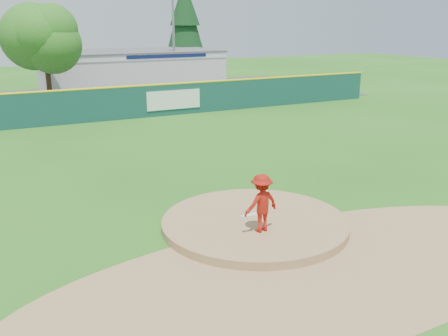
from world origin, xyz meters
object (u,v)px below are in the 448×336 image
van (27,102)px  conifer_tree (185,23)px  pitcher (261,203)px  light_pole_right (173,24)px  deciduous_tree (45,40)px  pool_building_grp (131,69)px

van → conifer_tree: bearing=-49.9°
pitcher → light_pole_right: light_pole_right is taller
deciduous_tree → conifer_tree: (15.00, 11.00, 0.99)m
conifer_tree → light_pole_right: size_ratio=0.95×
van → pool_building_grp: size_ratio=0.31×
pool_building_grp → light_pole_right: light_pole_right is taller
pitcher → light_pole_right: (9.28, 29.80, 4.47)m
pool_building_grp → conifer_tree: size_ratio=1.60×
pool_building_grp → light_pole_right: bearing=-44.9°
deciduous_tree → light_pole_right: 11.75m
pitcher → conifer_tree: conifer_tree is taller
deciduous_tree → conifer_tree: 18.63m
van → pitcher: bearing=-169.1°
pitcher → deciduous_tree: deciduous_tree is taller
conifer_tree → light_pole_right: light_pole_right is taller
pool_building_grp → deciduous_tree: 11.01m
pitcher → pool_building_grp: bearing=-107.8°
conifer_tree → light_pole_right: (-4.00, -7.00, 0.00)m
van → pool_building_grp: bearing=-45.2°
pitcher → conifer_tree: (13.28, 36.80, 4.47)m
pool_building_grp → van: bearing=-138.0°
pitcher → light_pole_right: 31.53m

